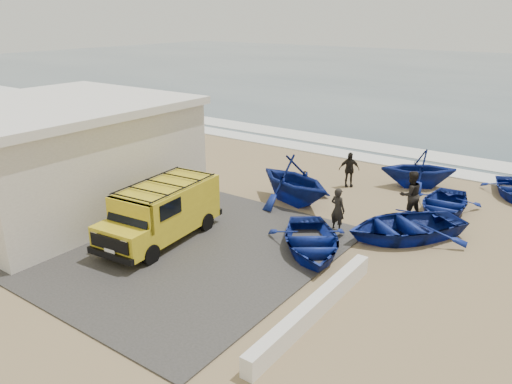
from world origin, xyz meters
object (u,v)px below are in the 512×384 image
Objects in this scene: boat_far_left at (419,168)px; fisherman_middle at (410,195)px; boat_near_left at (311,241)px; fisherman_back at (349,169)px; boat_mid_left at (294,180)px; fisherman_front at (338,209)px; building at (56,155)px; boat_near_right at (405,226)px; van at (162,210)px; parapet at (314,308)px; boat_mid_right at (444,204)px.

boat_far_left is 1.77× the size of fisherman_middle.
fisherman_back is (-1.95, 6.88, 0.41)m from boat_near_left.
boat_mid_left reaches higher than fisherman_front.
building is 2.15× the size of boat_near_right.
van is at bearing 53.97° from fisherman_front.
boat_far_left reaches higher than boat_near_right.
building is at bearing -170.04° from fisherman_back.
boat_mid_left reaches higher than parapet.
boat_far_left is 2.05× the size of fisherman_front.
boat_near_left is at bearing 121.10° from parapet.
fisherman_middle is (1.71, 2.73, 0.13)m from fisherman_front.
fisherman_front is at bearing -37.72° from boat_far_left.
parapet is 5.77m from fisherman_front.
boat_mid_left is 3.19m from fisherman_front.
fisherman_middle is at bearing 42.51° from van.
van is 12.06m from boat_far_left.
building is 5.93m from van.
parapet is at bearing -98.72° from boat_mid_right.
fisherman_front is 0.86× the size of fisherman_middle.
building reaches higher than boat_far_left.
boat_mid_right is (0.61, 9.34, 0.10)m from parapet.
boat_mid_right is (7.27, 8.24, -0.72)m from van.
fisherman_front is 5.10m from fisherman_back.
building reaches higher than fisherman_front.
van reaches higher than boat_far_left.
boat_near_left is 5.13m from fisherman_middle.
boat_mid_left is (7.62, 5.87, -1.15)m from building.
boat_far_left is at bearing 96.30° from parapet.
fisherman_middle is at bearing -17.05° from boat_far_left.
parapet is 1.79× the size of boat_far_left.
boat_near_left is at bearing -88.06° from boat_near_right.
fisherman_back is at bearing 67.59° from van.
boat_near_left is 3.61m from boat_near_right.
parapet is 6.80m from van.
boat_mid_left is at bearing -150.12° from boat_near_right.
building is 12.60m from fisherman_back.
van is (5.84, 0.09, -1.07)m from building.
boat_mid_right is (2.57, 6.09, -0.03)m from boat_near_left.
fisherman_front is 3.22m from fisherman_middle.
boat_mid_right is at bearing 32.47° from building.
boat_near_right is (0.16, 6.16, 0.18)m from parapet.
van is 1.12× the size of boat_near_right.
building is 9.69m from boat_mid_left.
boat_far_left is at bearing -127.04° from fisherman_middle.
boat_near_left is at bearing -117.83° from boat_mid_right.
building is 14.11m from fisherman_middle.
building is 10.92m from boat_near_left.
fisherman_front reaches higher than boat_mid_right.
boat_far_left is (11.19, 10.90, -1.28)m from building.
boat_far_left reaches higher than boat_mid_right.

